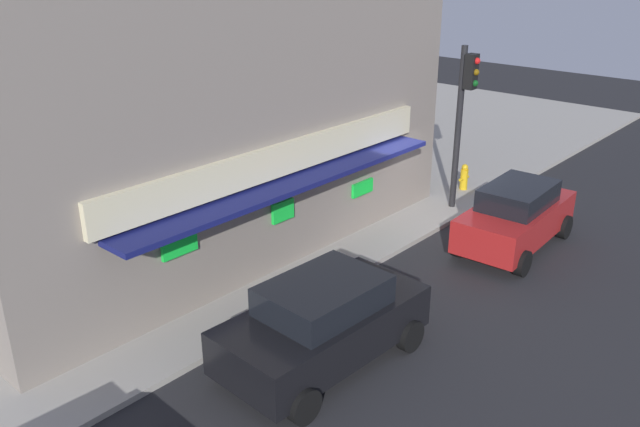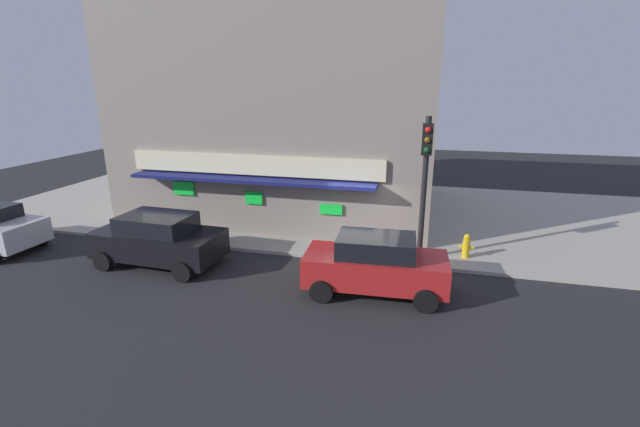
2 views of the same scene
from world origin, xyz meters
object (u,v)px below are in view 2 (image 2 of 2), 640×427
(fire_hydrant, at_px, (466,246))
(trash_can, at_px, (361,228))
(traffic_light, at_px, (425,171))
(pedestrian, at_px, (247,204))
(parked_car_black, at_px, (159,239))
(parked_car_red, at_px, (375,264))

(fire_hydrant, distance_m, trash_can, 3.81)
(trash_can, bearing_deg, traffic_light, -35.43)
(pedestrian, bearing_deg, parked_car_black, -112.01)
(trash_can, bearing_deg, parked_car_red, -75.77)
(fire_hydrant, bearing_deg, pedestrian, 173.12)
(trash_can, bearing_deg, parked_car_black, -149.13)
(fire_hydrant, xyz_separation_m, trash_can, (-3.69, 0.94, 0.01))
(trash_can, distance_m, pedestrian, 4.64)
(traffic_light, xyz_separation_m, trash_can, (-2.18, 1.55, -2.60))
(trash_can, height_order, parked_car_black, parked_car_black)
(pedestrian, bearing_deg, fire_hydrant, -6.88)
(trash_can, xyz_separation_m, pedestrian, (-4.60, 0.06, 0.60))
(traffic_light, xyz_separation_m, parked_car_black, (-8.28, -2.10, -2.26))
(fire_hydrant, relative_size, parked_car_black, 0.20)
(traffic_light, height_order, trash_can, traffic_light)
(trash_can, bearing_deg, fire_hydrant, -14.25)
(parked_car_red, bearing_deg, fire_hydrant, 48.49)
(traffic_light, distance_m, trash_can, 3.73)
(pedestrian, distance_m, parked_car_black, 4.01)
(parked_car_red, bearing_deg, parked_car_black, 177.41)
(traffic_light, xyz_separation_m, pedestrian, (-6.78, 1.61, -2.00))
(traffic_light, relative_size, parked_car_red, 1.16)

